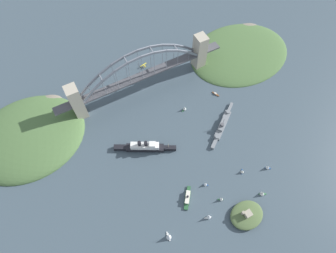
# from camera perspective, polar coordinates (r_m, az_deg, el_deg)

# --- Properties ---
(ground_plane) EXTENTS (1400.00, 1400.00, 0.00)m
(ground_plane) POSITION_cam_1_polar(r_m,az_deg,el_deg) (440.37, -4.93, 7.46)
(ground_plane) COLOR #3D4C56
(harbor_arch_bridge) EXTENTS (255.62, 17.80, 74.95)m
(harbor_arch_bridge) POSITION_cam_1_polar(r_m,az_deg,el_deg) (415.80, -5.26, 10.05)
(harbor_arch_bridge) COLOR #ADA38E
(harbor_arch_bridge) RESTS_ON ground
(headland_west_shore) EXTENTS (166.14, 128.74, 16.70)m
(headland_west_shore) POSITION_cam_1_polar(r_m,az_deg,el_deg) (499.46, 13.89, 13.95)
(headland_west_shore) COLOR #476638
(headland_west_shore) RESTS_ON ground
(headland_east_shore) EXTENTS (154.76, 132.89, 30.62)m
(headland_east_shore) POSITION_cam_1_polar(r_m,az_deg,el_deg) (439.02, -25.57, -1.63)
(headland_east_shore) COLOR #476638
(headland_east_shore) RESTS_ON ground
(ocean_liner) EXTENTS (75.24, 45.07, 19.63)m
(ocean_liner) POSITION_cam_1_polar(r_m,az_deg,el_deg) (383.20, -4.61, -4.03)
(ocean_liner) COLOR black
(ocean_liner) RESTS_ON ground
(naval_cruiser) EXTENTS (66.56, 50.90, 17.46)m
(naval_cruiser) POSITION_cam_1_polar(r_m,az_deg,el_deg) (407.53, 10.65, 0.31)
(naval_cruiser) COLOR slate
(naval_cruiser) RESTS_ON ground
(harbor_ferry_steamer) EXTENTS (21.55, 25.80, 7.91)m
(harbor_ferry_steamer) POSITION_cam_1_polar(r_m,az_deg,el_deg) (362.75, 3.85, -13.79)
(harbor_ferry_steamer) COLOR #23512D
(harbor_ferry_steamer) RESTS_ON ground
(fort_island_mid_harbor) EXTENTS (40.75, 32.71, 13.91)m
(fort_island_mid_harbor) POSITION_cam_1_polar(r_m,az_deg,el_deg) (367.13, 15.21, -16.45)
(fort_island_mid_harbor) COLOR #4C6038
(fort_island_mid_harbor) RESTS_ON ground
(seaplane_taxiing_near_bridge) EXTENTS (11.31, 7.79, 5.15)m
(seaplane_taxiing_near_bridge) POSITION_cam_1_polar(r_m,az_deg,el_deg) (465.67, -4.79, 11.86)
(seaplane_taxiing_near_bridge) COLOR #B7B7B2
(seaplane_taxiing_near_bridge) RESTS_ON ground
(small_boat_0) EXTENTS (6.63, 5.31, 8.51)m
(small_boat_0) POSITION_cam_1_polar(r_m,az_deg,el_deg) (365.71, 10.49, -13.79)
(small_boat_0) COLOR #2D6B3D
(small_boat_0) RESTS_ON ground
(small_boat_1) EXTENTS (6.22, 5.73, 6.94)m
(small_boat_1) POSITION_cam_1_polar(r_m,az_deg,el_deg) (368.90, 7.38, -11.17)
(small_boat_1) COLOR #234C8C
(small_boat_1) RESTS_ON ground
(small_boat_2) EXTENTS (8.20, 5.70, 8.76)m
(small_boat_2) POSITION_cam_1_polar(r_m,az_deg,el_deg) (414.48, 3.29, 3.63)
(small_boat_2) COLOR #2D6B3D
(small_boat_2) RESTS_ON ground
(small_boat_3) EXTENTS (5.72, 6.44, 6.73)m
(small_boat_3) POSITION_cam_1_polar(r_m,az_deg,el_deg) (383.40, 14.43, -8.53)
(small_boat_3) COLOR #234C8C
(small_boat_3) RESTS_ON ground
(small_boat_4) EXTENTS (8.62, 5.99, 10.20)m
(small_boat_4) POSITION_cam_1_polar(r_m,az_deg,el_deg) (357.41, 8.05, -17.15)
(small_boat_4) COLOR silver
(small_boat_4) RESTS_ON ground
(small_boat_5) EXTENTS (6.47, 10.73, 11.89)m
(small_boat_5) POSITION_cam_1_polar(r_m,az_deg,el_deg) (349.49, 0.16, -20.84)
(small_boat_5) COLOR silver
(small_boat_5) RESTS_ON ground
(small_boat_6) EXTENTS (6.19, 11.88, 2.50)m
(small_boat_6) POSITION_cam_1_polar(r_m,az_deg,el_deg) (437.52, 9.34, 6.36)
(small_boat_6) COLOR brown
(small_boat_6) RESTS_ON ground
(small_boat_7) EXTENTS (7.23, 6.33, 8.60)m
(small_boat_7) POSITION_cam_1_polar(r_m,az_deg,el_deg) (394.01, 19.08, -7.54)
(small_boat_7) COLOR #234C8C
(small_boat_7) RESTS_ON ground
(small_boat_8) EXTENTS (8.97, 6.93, 8.87)m
(small_boat_8) POSITION_cam_1_polar(r_m,az_deg,el_deg) (379.62, 18.11, -12.36)
(small_boat_8) COLOR #2D6B3D
(small_boat_8) RESTS_ON ground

